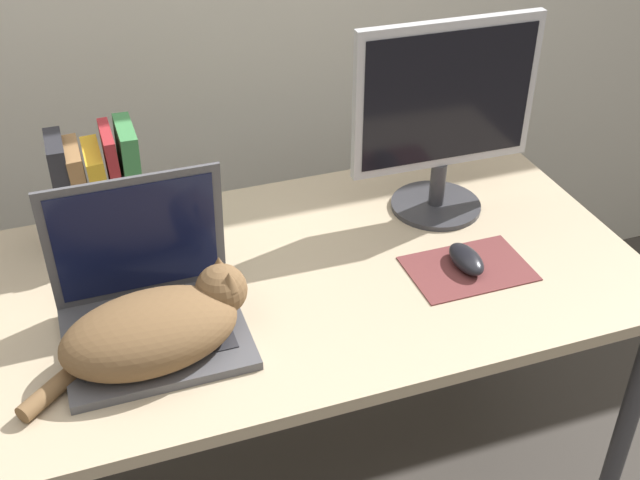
{
  "coord_description": "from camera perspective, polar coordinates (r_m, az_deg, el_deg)",
  "views": [
    {
      "loc": [
        -0.36,
        -0.9,
        1.74
      ],
      "look_at": [
        0.07,
        0.34,
        0.85
      ],
      "focal_mm": 45.0,
      "sensor_mm": 36.0,
      "label": 1
    }
  ],
  "objects": [
    {
      "name": "desk",
      "position": [
        1.7,
        -2.69,
        -4.53
      ],
      "size": [
        1.5,
        0.75,
        0.75
      ],
      "color": "tan",
      "rests_on": "ground_plane"
    },
    {
      "name": "cat",
      "position": [
        1.46,
        -11.5,
        -6.14
      ],
      "size": [
        0.43,
        0.23,
        0.14
      ],
      "color": "brown",
      "rests_on": "desk"
    },
    {
      "name": "laptop",
      "position": [
        1.52,
        -12.0,
        -4.68
      ],
      "size": [
        0.33,
        0.28,
        0.29
      ],
      "color": "#4C4C51",
      "rests_on": "desk"
    },
    {
      "name": "book_row",
      "position": [
        1.77,
        -15.42,
        3.47
      ],
      "size": [
        0.18,
        0.14,
        0.26
      ],
      "color": "#232328",
      "rests_on": "desk"
    },
    {
      "name": "computer_mouse",
      "position": [
        1.69,
        10.36,
        -1.34
      ],
      "size": [
        0.06,
        0.11,
        0.04
      ],
      "color": "black",
      "rests_on": "mousepad"
    },
    {
      "name": "external_monitor",
      "position": [
        1.78,
        8.84,
        8.82
      ],
      "size": [
        0.42,
        0.21,
        0.45
      ],
      "color": "#333338",
      "rests_on": "desk"
    },
    {
      "name": "mousepad",
      "position": [
        1.7,
        10.49,
        -2.01
      ],
      "size": [
        0.25,
        0.17,
        0.0
      ],
      "color": "brown",
      "rests_on": "desk"
    }
  ]
}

